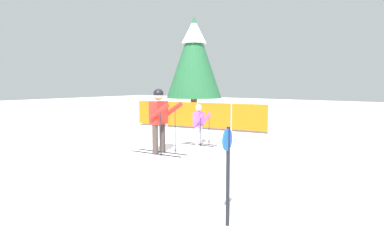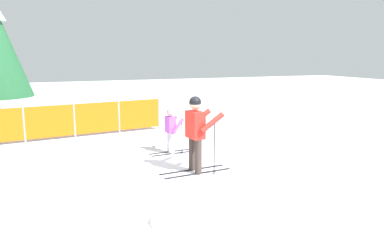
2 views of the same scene
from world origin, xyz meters
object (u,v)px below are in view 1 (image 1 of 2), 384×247
object	(u,v)px
skier_adult	(159,115)
skier_child	(199,121)
trail_marker	(228,165)
conifer_far	(194,56)
safety_fence	(198,115)

from	to	relation	value
skier_adult	skier_child	bearing A→B (deg)	84.92
skier_child	trail_marker	bearing A→B (deg)	-55.12
conifer_far	trail_marker	world-z (taller)	conifer_far
skier_child	trail_marker	size ratio (longest dim) A/B	0.93
skier_adult	trail_marker	xyz separation A→B (m)	(3.98, -3.12, -0.20)
skier_child	safety_fence	distance (m)	3.61
skier_child	trail_marker	distance (m)	6.27
skier_child	skier_adult	bearing A→B (deg)	-94.77
skier_adult	trail_marker	world-z (taller)	skier_adult
skier_adult	skier_child	distance (m)	1.75
trail_marker	skier_child	bearing A→B (deg)	129.39
skier_adult	safety_fence	world-z (taller)	skier_adult
conifer_far	skier_child	bearing A→B (deg)	-52.02
skier_adult	trail_marker	distance (m)	5.07
skier_adult	trail_marker	bearing A→B (deg)	-42.90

